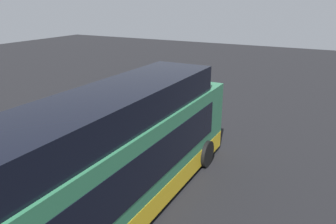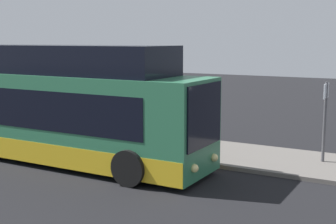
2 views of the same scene
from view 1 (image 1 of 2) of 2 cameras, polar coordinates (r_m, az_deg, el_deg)
ground at (r=11.82m, az=-4.58°, el=-13.26°), size 80.00×80.00×0.00m
platform at (r=13.64m, az=-16.55°, el=-9.04°), size 20.00×3.42×0.13m
bus_lead at (r=10.08m, az=-7.90°, el=-7.89°), size 11.06×2.74×3.93m
passenger_boarding at (r=13.83m, az=-19.07°, el=-4.46°), size 0.60×0.46×1.68m
passenger_waiting at (r=13.76m, az=-14.13°, el=-4.26°), size 0.49×0.49×1.64m
suitcase at (r=13.57m, az=-17.99°, el=-7.50°), size 0.37×0.23×0.89m
sign_post at (r=18.44m, az=-2.76°, el=4.78°), size 0.10×0.66×2.63m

